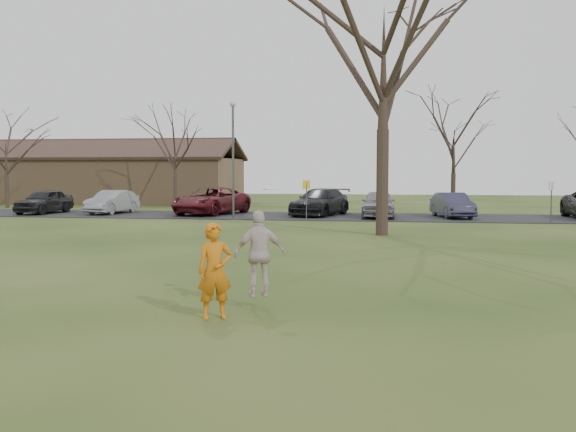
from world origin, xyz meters
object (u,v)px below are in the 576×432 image
Objects in this scene: car_3 at (320,202)px; building at (111,179)px; car_5 at (452,205)px; player_defender at (215,271)px; lamp_post at (233,144)px; car_0 at (44,201)px; car_4 at (378,204)px; car_2 at (211,201)px; car_1 at (112,202)px; catching_play at (260,254)px; big_tree at (384,58)px.

car_3 is 0.25× the size of building.
car_5 is (7.28, -0.57, -0.09)m from car_3.
car_3 is 22.18m from building.
lamp_post is (-5.42, 22.82, 3.13)m from player_defender.
car_0 is 0.98× the size of car_4.
car_2 is 4.78m from lamp_post.
lamp_post is (12.07, -2.02, 3.21)m from car_0.
player_defender is 0.27× the size of lamp_post.
building reaches higher than car_1.
car_3 is 25.02m from catching_play.
car_2 is 2.76× the size of catching_play.
car_2 is 0.40× the size of big_tree.
car_1 reaches higher than car_5.
car_2 reaches higher than car_3.
player_defender is 0.82× the size of catching_play.
car_0 reaches higher than car_5.
car_4 is (15.66, -0.65, 0.05)m from car_1.
player_defender is at bearing -99.55° from big_tree.
building is (-19.42, 38.32, 1.10)m from player_defender.
car_2 is (5.98, 0.36, 0.10)m from car_1.
lamp_post is at bearing -12.02° from car_1.
car_1 is at bearing 119.87° from catching_play.
car_1 is at bearing 11.80° from car_0.
car_0 is at bearing 178.95° from car_4.
car_1 is 19.63m from car_5.
player_defender is 23.67m from lamp_post.
car_1 is (4.03, 0.56, -0.04)m from car_0.
car_0 is at bearing 168.59° from car_5.
player_defender is 0.12× the size of big_tree.
car_3 is 12.76m from big_tree.
car_0 is at bearing -160.93° from car_3.
lamp_post is at bearing -5.67° from car_0.
catching_play is at bearing -56.58° from car_2.
big_tree reaches higher than player_defender.
car_4 is 0.31× the size of big_tree.
building is at bearing 140.52° from car_5.
building is 20.99m from lamp_post.
car_5 is (13.64, -0.49, -0.11)m from car_2.
player_defender is at bearing -58.41° from car_2.
catching_play is 15.74m from big_tree.
building is at bearing 132.09° from lamp_post.
car_4 is at bearing 175.01° from car_5.
car_4 reaches higher than car_5.
catching_play is (18.10, -23.95, 0.28)m from car_0.
car_2 is 15.77m from big_tree.
player_defender is 0.32× the size of car_3.
car_0 is at bearing 170.50° from lamp_post.
player_defender is 0.30× the size of car_2.
car_2 is at bearing 133.93° from big_tree.
car_4 is 11.31m from big_tree.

